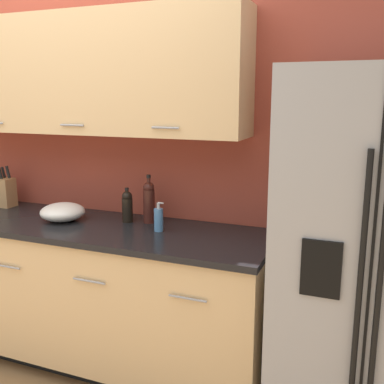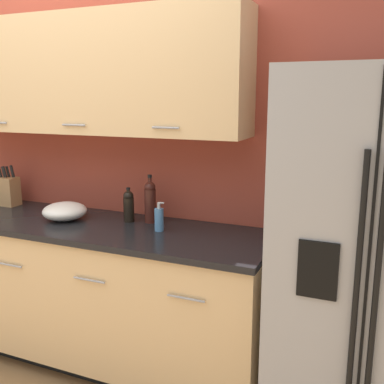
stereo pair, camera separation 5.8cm
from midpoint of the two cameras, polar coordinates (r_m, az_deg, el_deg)
name	(u,v)px [view 2 (the right image)]	position (r m, az deg, el deg)	size (l,w,h in m)	color
wall_back	(85,134)	(3.09, -12.87, 7.25)	(10.00, 0.39, 2.60)	#993D2D
counter_unit	(84,289)	(3.01, -12.98, -11.94)	(2.41, 0.64, 0.91)	black
refrigerator	(369,266)	(2.28, 22.25, -8.73)	(0.83, 0.77, 1.80)	#9E9EA0
knife_block	(8,191)	(3.42, -21.91, 0.17)	(0.15, 0.10, 0.29)	#A87A4C
wine_bottle	(150,201)	(2.74, -4.72, -1.15)	(0.07, 0.07, 0.30)	#3D1914
soap_dispenser	(159,219)	(2.58, -3.55, -3.46)	(0.06, 0.05, 0.17)	#4C7FB2
oil_bottle	(129,205)	(2.78, -7.45, -1.71)	(0.07, 0.07, 0.21)	black
mixing_bowl	(65,211)	(2.91, -15.31, -2.36)	(0.27, 0.27, 0.11)	white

